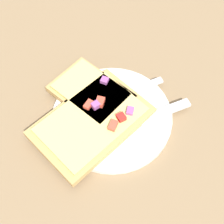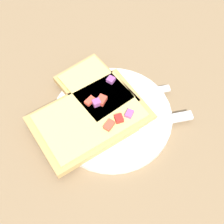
{
  "view_description": "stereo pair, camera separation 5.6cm",
  "coord_description": "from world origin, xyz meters",
  "views": [
    {
      "loc": [
        -0.29,
        -0.05,
        0.5
      ],
      "look_at": [
        0.0,
        0.0,
        0.02
      ],
      "focal_mm": 50.0,
      "sensor_mm": 36.0,
      "label": 1
    },
    {
      "loc": [
        -0.28,
        -0.11,
        0.5
      ],
      "look_at": [
        0.0,
        0.0,
        0.02
      ],
      "focal_mm": 50.0,
      "sensor_mm": 36.0,
      "label": 2
    }
  ],
  "objects": [
    {
      "name": "crumb_scatter",
      "position": [
        -0.0,
        0.0,
        0.02
      ],
      "size": [
        0.08,
        0.1,
        0.01
      ],
      "color": "#B17B4A",
      "rests_on": "plate"
    },
    {
      "name": "fork",
      "position": [
        0.03,
        0.02,
        0.01
      ],
      "size": [
        0.13,
        0.19,
        0.01
      ],
      "rotation": [
        0.0,
        0.0,
        8.43
      ],
      "color": "silver",
      "rests_on": "plate"
    },
    {
      "name": "plate",
      "position": [
        0.0,
        0.0,
        0.01
      ],
      "size": [
        0.22,
        0.22,
        0.01
      ],
      "color": "silver",
      "rests_on": "ground"
    },
    {
      "name": "knife",
      "position": [
        0.0,
        -0.06,
        0.01
      ],
      "size": [
        0.13,
        0.2,
        0.01
      ],
      "rotation": [
        0.0,
        0.0,
        8.43
      ],
      "color": "silver",
      "rests_on": "plate"
    },
    {
      "name": "pizza_slice_main",
      "position": [
        -0.03,
        0.03,
        0.02
      ],
      "size": [
        0.24,
        0.22,
        0.03
      ],
      "rotation": [
        0.0,
        0.0,
        2.52
      ],
      "color": "tan",
      "rests_on": "plate"
    },
    {
      "name": "ground_plane",
      "position": [
        0.0,
        0.0,
        0.0
      ],
      "size": [
        4.0,
        4.0,
        0.0
      ],
      "primitive_type": "plane",
      "color": "#7F6647"
    },
    {
      "name": "pizza_slice_corner",
      "position": [
        0.04,
        0.05,
        0.02
      ],
      "size": [
        0.16,
        0.18,
        0.03
      ],
      "rotation": [
        0.0,
        0.0,
        1.03
      ],
      "color": "tan",
      "rests_on": "plate"
    }
  ]
}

